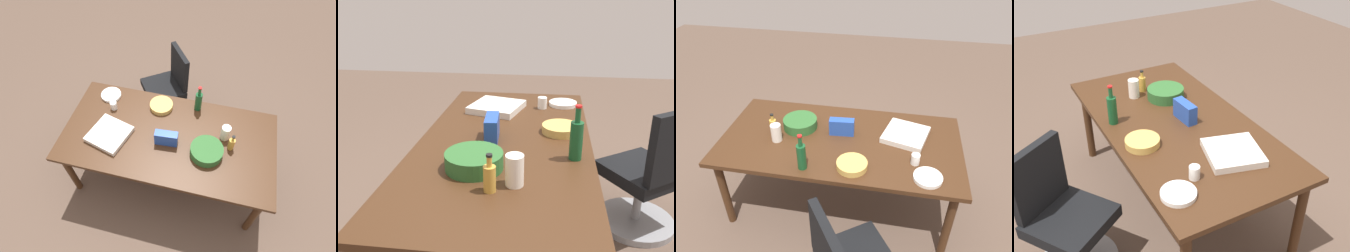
{
  "view_description": "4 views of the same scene",
  "coord_description": "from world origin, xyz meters",
  "views": [
    {
      "loc": [
        0.37,
        -1.49,
        2.97
      ],
      "look_at": [
        -0.02,
        0.08,
        0.82
      ],
      "focal_mm": 28.87,
      "sensor_mm": 36.0,
      "label": 1
    },
    {
      "loc": [
        2.07,
        0.27,
        1.68
      ],
      "look_at": [
        0.01,
        0.01,
        0.86
      ],
      "focal_mm": 38.76,
      "sensor_mm": 36.0,
      "label": 2
    },
    {
      "loc": [
        -0.45,
        2.22,
        2.47
      ],
      "look_at": [
        -0.02,
        -0.08,
        0.85
      ],
      "focal_mm": 34.19,
      "sensor_mm": 36.0,
      "label": 3
    },
    {
      "loc": [
        -2.32,
        1.21,
        2.36
      ],
      "look_at": [
        -0.15,
        0.03,
        0.82
      ],
      "focal_mm": 42.63,
      "sensor_mm": 36.0,
      "label": 4
    }
  ],
  "objects": [
    {
      "name": "paper_cup",
      "position": [
        -0.65,
        0.21,
        0.81
      ],
      "size": [
        0.09,
        0.09,
        0.09
      ],
      "primitive_type": "cylinder",
      "rotation": [
        0.0,
        0.0,
        0.33
      ],
      "color": "white",
      "rests_on": "conference_table"
    },
    {
      "name": "conference_table",
      "position": [
        0.0,
        0.0,
        0.69
      ],
      "size": [
        2.1,
        1.07,
        0.77
      ],
      "color": "#3F2614",
      "rests_on": "ground"
    },
    {
      "name": "salad_bowl",
      "position": [
        0.4,
        -0.11,
        0.81
      ],
      "size": [
        0.36,
        0.36,
        0.09
      ],
      "primitive_type": "cylinder",
      "rotation": [
        0.0,
        0.0,
        0.18
      ],
      "color": "#2B602B",
      "rests_on": "conference_table"
    },
    {
      "name": "pizza_box",
      "position": [
        -0.57,
        -0.14,
        0.79
      ],
      "size": [
        0.44,
        0.44,
        0.05
      ],
      "primitive_type": "cube",
      "rotation": [
        0.0,
        0.0,
        -0.26
      ],
      "color": "silver",
      "rests_on": "conference_table"
    },
    {
      "name": "ground_plane",
      "position": [
        0.0,
        0.0,
        0.0
      ],
      "size": [
        10.0,
        10.0,
        0.0
      ],
      "primitive_type": "plane",
      "color": "brown"
    },
    {
      "name": "chip_bowl",
      "position": [
        -0.16,
        0.35,
        0.79
      ],
      "size": [
        0.3,
        0.3,
        0.05
      ],
      "primitive_type": "cylinder",
      "rotation": [
        0.0,
        0.0,
        0.26
      ],
      "color": "tan",
      "rests_on": "conference_table"
    },
    {
      "name": "wine_bottle",
      "position": [
        0.22,
        0.42,
        0.89
      ],
      "size": [
        0.09,
        0.09,
        0.31
      ],
      "color": "#164D26",
      "rests_on": "conference_table"
    },
    {
      "name": "dressing_bottle",
      "position": [
        0.61,
        0.01,
        0.84
      ],
      "size": [
        0.07,
        0.07,
        0.19
      ],
      "color": "gold",
      "rests_on": "conference_table"
    },
    {
      "name": "mayo_jar",
      "position": [
        0.54,
        0.12,
        0.85
      ],
      "size": [
        0.1,
        0.1,
        0.16
      ],
      "primitive_type": "cylinder",
      "rotation": [
        0.0,
        0.0,
        -0.1
      ],
      "color": "white",
      "rests_on": "conference_table"
    },
    {
      "name": "paper_plate_stack",
      "position": [
        -0.75,
        0.37,
        0.78
      ],
      "size": [
        0.22,
        0.22,
        0.03
      ],
      "primitive_type": "cylinder",
      "rotation": [
        0.0,
        0.0,
        0.01
      ],
      "color": "white",
      "rests_on": "conference_table"
    },
    {
      "name": "chip_bag_blue",
      "position": [
        0.0,
        -0.08,
        0.84
      ],
      "size": [
        0.23,
        0.1,
        0.15
      ],
      "primitive_type": "cube",
      "rotation": [
        0.0,
        0.0,
        0.08
      ],
      "color": "#234AAD",
      "rests_on": "conference_table"
    }
  ]
}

